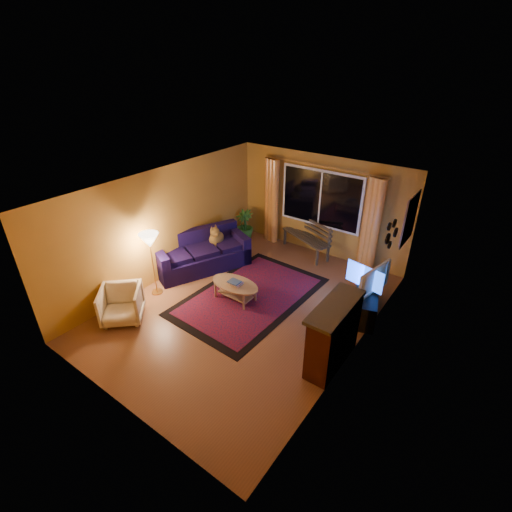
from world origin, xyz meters
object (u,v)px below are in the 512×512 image
Objects in this scene: bench at (305,245)px; armchair at (121,303)px; sofa at (202,251)px; floor_lamp at (153,265)px; tv_console at (365,302)px; coffee_table at (235,291)px.

bench is 4.72m from armchair.
armchair is at bearing -63.21° from sofa.
armchair is 1.05m from floor_lamp.
armchair is at bearing -159.48° from tv_console.
sofa is (-1.61, -2.13, 0.22)m from bench.
armchair is at bearing -86.03° from bench.
armchair is at bearing -126.97° from coffee_table.
bench is 1.35× the size of coffee_table.
bench is at bearing 28.17° from armchair.
floor_lamp is at bearing -93.25° from bench.
floor_lamp is (-0.07, -1.36, 0.26)m from sofa.
armchair is 0.54× the size of floor_lamp.
coffee_table is 0.86× the size of tv_console.
bench is at bearing 76.95° from sofa.
tv_console is at bearing -5.00° from armchair.
armchair is (-1.50, -4.47, 0.16)m from bench.
bench is 1.06× the size of floor_lamp.
floor_lamp reaches higher than sofa.
armchair reaches higher than tv_console.
floor_lamp is (-1.68, -3.49, 0.48)m from bench.
bench is at bearing 64.26° from floor_lamp.
floor_lamp is 1.28× the size of coffee_table.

